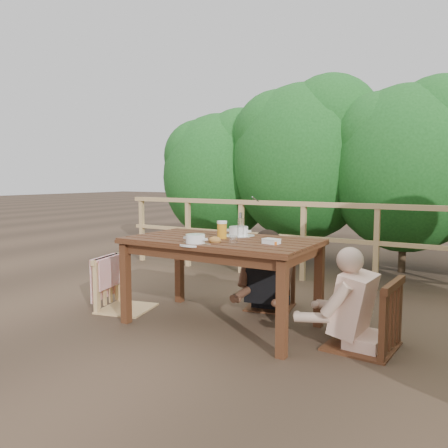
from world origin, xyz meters
The scene contains 16 objects.
ground centered at (0.00, 0.00, 0.00)m, with size 60.00×60.00×0.00m, color #4C3828.
table centered at (0.00, 0.00, 0.38)m, with size 1.65×0.93×0.76m, color #3F2212.
chair_left centered at (-1.05, -0.10, 0.49)m, with size 0.49×0.49×0.99m, color tan.
chair_far centered at (0.16, 0.69, 0.45)m, with size 0.45×0.45×0.90m, color #3F2212.
chair_right centered at (1.21, 0.11, 0.52)m, with size 0.52×0.52×1.04m, color #3F2212.
woman centered at (0.16, 0.71, 0.61)m, with size 0.50×0.61×1.23m, color black, non-canonical shape.
diner_right centered at (1.24, 0.11, 0.64)m, with size 0.51×0.63×1.27m, color beige, non-canonical shape.
railing centered at (0.00, 2.00, 0.51)m, with size 5.60×0.10×1.01m, color tan.
hedge_row centered at (0.40, 3.20, 1.90)m, with size 6.60×1.60×3.80m, color #194E1A, non-canonical shape.
soup_near centered at (-0.03, -0.35, 0.81)m, with size 0.27×0.27×0.09m, color white.
soup_far centered at (0.03, 0.26, 0.81)m, with size 0.30×0.30×0.10m, color white.
bread_roll centered at (0.08, -0.23, 0.79)m, with size 0.11×0.08×0.07m, color #966335.
beer_glass centered at (0.00, 0.01, 0.85)m, with size 0.09×0.09×0.17m, color #C76C1A.
bottle centered at (0.14, 0.11, 0.88)m, with size 0.06×0.06×0.24m, color silver.
tumbler centered at (0.25, -0.21, 0.80)m, with size 0.07×0.07×0.08m, color silver.
butter_tub centered at (0.51, -0.06, 0.79)m, with size 0.13×0.09×0.06m, color silver.
Camera 1 is at (2.00, -3.26, 1.30)m, focal length 35.31 mm.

